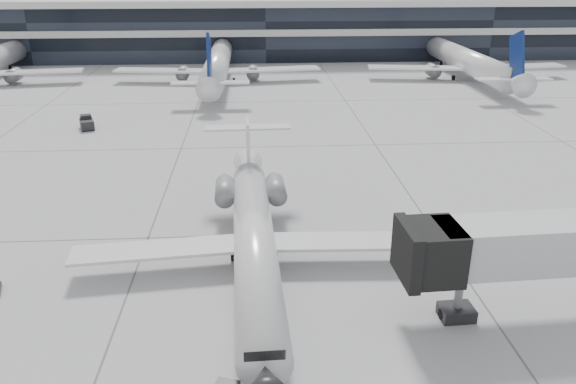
{
  "coord_description": "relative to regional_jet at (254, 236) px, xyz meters",
  "views": [
    {
      "loc": [
        -2.52,
        -35.03,
        17.64
      ],
      "look_at": [
        -0.25,
        1.41,
        2.6
      ],
      "focal_mm": 35.0,
      "sensor_mm": 36.0,
      "label": 1
    }
  ],
  "objects": [
    {
      "name": "regional_jet",
      "position": [
        0.0,
        0.0,
        0.0
      ],
      "size": [
        22.12,
        27.55,
        6.37
      ],
      "rotation": [
        0.0,
        0.0,
        0.03
      ],
      "color": "silver",
      "rests_on": "ground"
    },
    {
      "name": "bg_jet_right",
      "position": [
        34.68,
        59.46,
        -2.17
      ],
      "size": [
        32.0,
        40.0,
        9.6
      ],
      "primitive_type": null,
      "color": "white",
      "rests_on": "ground"
    },
    {
      "name": "ground",
      "position": [
        2.68,
        4.46,
        -2.17
      ],
      "size": [
        220.0,
        220.0,
        0.0
      ],
      "primitive_type": "plane",
      "color": "#9B9A9D",
      "rests_on": "ground"
    },
    {
      "name": "terminal",
      "position": [
        2.68,
        86.46,
        2.83
      ],
      "size": [
        170.0,
        22.0,
        10.0
      ],
      "primitive_type": "cube",
      "color": "black",
      "rests_on": "ground"
    },
    {
      "name": "traffic_cone",
      "position": [
        0.33,
        14.58,
        -1.94
      ],
      "size": [
        0.38,
        0.38,
        0.5
      ],
      "rotation": [
        0.0,
        0.0,
        -0.14
      ],
      "color": "orange",
      "rests_on": "ground"
    },
    {
      "name": "bg_jet_center",
      "position": [
        -5.32,
        59.46,
        -2.17
      ],
      "size": [
        32.0,
        40.0,
        9.6
      ],
      "primitive_type": null,
      "color": "white",
      "rests_on": "ground"
    },
    {
      "name": "far_tug",
      "position": [
        -18.79,
        32.5,
        -1.49
      ],
      "size": [
        2.15,
        2.72,
        1.52
      ],
      "rotation": [
        0.0,
        0.0,
        0.35
      ],
      "color": "black",
      "rests_on": "ground"
    }
  ]
}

